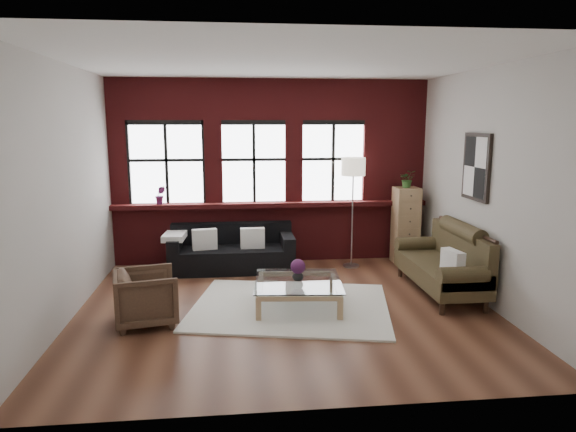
{
  "coord_description": "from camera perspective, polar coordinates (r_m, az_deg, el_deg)",
  "views": [
    {
      "loc": [
        -0.67,
        -6.55,
        2.47
      ],
      "look_at": [
        0.1,
        0.6,
        1.15
      ],
      "focal_mm": 32.0,
      "sensor_mm": 36.0,
      "label": 1
    }
  ],
  "objects": [
    {
      "name": "vase",
      "position": [
        6.92,
        1.11,
        -6.57
      ],
      "size": [
        0.17,
        0.17,
        0.16
      ],
      "primitive_type": "imported",
      "rotation": [
        0.0,
        0.0,
        -0.17
      ],
      "color": "#B2B2B2",
      "rests_on": "coffee_table"
    },
    {
      "name": "pillow_a",
      "position": [
        8.57,
        -9.25,
        -2.57
      ],
      "size": [
        0.42,
        0.22,
        0.34
      ],
      "primitive_type": "cube",
      "rotation": [
        0.0,
        0.0,
        0.2
      ],
      "color": "white",
      "rests_on": "dark_sofa"
    },
    {
      "name": "coffee_table",
      "position": [
        7.0,
        1.11,
        -8.68
      ],
      "size": [
        1.24,
        1.24,
        0.38
      ],
      "primitive_type": null,
      "rotation": [
        0.0,
        0.0,
        -0.09
      ],
      "color": "tan",
      "rests_on": "shag_rug"
    },
    {
      "name": "wall_right",
      "position": [
        7.44,
        21.31,
        2.98
      ],
      "size": [
        0.0,
        5.0,
        5.0
      ],
      "primitive_type": "plane",
      "rotation": [
        1.57,
        0.0,
        -1.57
      ],
      "color": "#B8B4AB",
      "rests_on": "ground"
    },
    {
      "name": "wall_front",
      "position": [
        4.19,
        3.18,
        -1.59
      ],
      "size": [
        5.5,
        0.0,
        5.5
      ],
      "primitive_type": "plane",
      "rotation": [
        -1.57,
        0.0,
        0.0
      ],
      "color": "#B8B4AB",
      "rests_on": "ground"
    },
    {
      "name": "window_left",
      "position": [
        9.09,
        -13.33,
        5.59
      ],
      "size": [
        1.38,
        0.1,
        1.5
      ],
      "primitive_type": null,
      "color": "black",
      "rests_on": "brick_backwall"
    },
    {
      "name": "wall_poster",
      "position": [
        7.66,
        20.21,
        5.13
      ],
      "size": [
        0.05,
        0.74,
        0.94
      ],
      "primitive_type": null,
      "color": "black",
      "rests_on": "wall_right"
    },
    {
      "name": "drawer_chest",
      "position": [
        9.29,
        12.93,
        -1.02
      ],
      "size": [
        0.41,
        0.41,
        1.34
      ],
      "primitive_type": "cube",
      "color": "tan",
      "rests_on": "floor"
    },
    {
      "name": "vintage_settee",
      "position": [
        7.78,
        16.55,
        -4.55
      ],
      "size": [
        0.86,
        1.94,
        1.04
      ],
      "primitive_type": null,
      "color": "#3C321B",
      "rests_on": "floor"
    },
    {
      "name": "brick_backwall",
      "position": [
        9.05,
        -1.88,
        4.89
      ],
      "size": [
        5.5,
        0.12,
        3.2
      ],
      "primitive_type": null,
      "color": "maroon",
      "rests_on": "floor"
    },
    {
      "name": "potted_plant_top",
      "position": [
        9.16,
        13.14,
        4.04
      ],
      "size": [
        0.31,
        0.28,
        0.31
      ],
      "primitive_type": "imported",
      "rotation": [
        0.0,
        0.0,
        -0.17
      ],
      "color": "#2D5923",
      "rests_on": "drawer_chest"
    },
    {
      "name": "dark_sofa",
      "position": [
        8.7,
        -6.25,
        -3.59
      ],
      "size": [
        2.07,
        0.84,
        0.75
      ],
      "primitive_type": null,
      "color": "black",
      "rests_on": "floor"
    },
    {
      "name": "flowers",
      "position": [
        6.88,
        1.12,
        -5.63
      ],
      "size": [
        0.2,
        0.2,
        0.2
      ],
      "primitive_type": "sphere",
      "color": "#521C4A",
      "rests_on": "vase"
    },
    {
      "name": "sill_ledge",
      "position": [
        9.03,
        -1.82,
        1.29
      ],
      "size": [
        5.5,
        0.3,
        0.08
      ],
      "primitive_type": "cube",
      "color": "maroon",
      "rests_on": "brick_backwall"
    },
    {
      "name": "shag_rug",
      "position": [
        7.05,
        0.28,
        -9.99
      ],
      "size": [
        2.97,
        2.54,
        0.03
      ],
      "primitive_type": "cube",
      "rotation": [
        0.0,
        0.0,
        -0.21
      ],
      "color": "silver",
      "rests_on": "floor"
    },
    {
      "name": "pillow_b",
      "position": [
        8.57,
        -3.96,
        -2.47
      ],
      "size": [
        0.4,
        0.15,
        0.34
      ],
      "primitive_type": "cube",
      "rotation": [
        0.0,
        0.0,
        0.02
      ],
      "color": "white",
      "rests_on": "dark_sofa"
    },
    {
      "name": "floor_lamp",
      "position": [
        8.79,
        7.17,
        0.81
      ],
      "size": [
        0.4,
        0.4,
        2.03
      ],
      "primitive_type": null,
      "color": "#A5A5A8",
      "rests_on": "floor"
    },
    {
      "name": "window_mid",
      "position": [
        9.03,
        -3.8,
        5.81
      ],
      "size": [
        1.38,
        0.1,
        1.5
      ],
      "primitive_type": null,
      "color": "black",
      "rests_on": "brick_backwall"
    },
    {
      "name": "window_right",
      "position": [
        9.2,
        4.99,
        5.88
      ],
      "size": [
        1.38,
        0.1,
        1.5
      ],
      "primitive_type": null,
      "color": "black",
      "rests_on": "brick_backwall"
    },
    {
      "name": "wall_left",
      "position": [
        6.92,
        -23.6,
        2.32
      ],
      "size": [
        0.0,
        5.0,
        5.0
      ],
      "primitive_type": "plane",
      "rotation": [
        1.57,
        0.0,
        1.57
      ],
      "color": "#B8B4AB",
      "rests_on": "ground"
    },
    {
      "name": "pillow_settee",
      "position": [
        7.2,
        17.82,
        -4.96
      ],
      "size": [
        0.2,
        0.4,
        0.34
      ],
      "primitive_type": "cube",
      "rotation": [
        0.0,
        0.0,
        0.17
      ],
      "color": "white",
      "rests_on": "vintage_settee"
    },
    {
      "name": "sill_plant",
      "position": [
        9.04,
        -14.0,
        2.27
      ],
      "size": [
        0.19,
        0.16,
        0.32
      ],
      "primitive_type": "imported",
      "rotation": [
        0.0,
        0.0,
        0.09
      ],
      "color": "#521C4A",
      "rests_on": "sill_ledge"
    },
    {
      "name": "wall_back",
      "position": [
        9.11,
        -1.91,
        4.92
      ],
      "size": [
        5.5,
        0.0,
        5.5
      ],
      "primitive_type": "plane",
      "rotation": [
        1.57,
        0.0,
        0.0
      ],
      "color": "#B8B4AB",
      "rests_on": "ground"
    },
    {
      "name": "floor",
      "position": [
        7.03,
        -0.29,
        -10.17
      ],
      "size": [
        5.5,
        5.5,
        0.0
      ],
      "primitive_type": "plane",
      "color": "#512D1D",
      "rests_on": "ground"
    },
    {
      "name": "armchair",
      "position": [
        6.64,
        -15.48,
        -8.69
      ],
      "size": [
        0.89,
        0.87,
        0.68
      ],
      "primitive_type": "imported",
      "rotation": [
        0.0,
        0.0,
        1.79
      ],
      "color": "#422F21",
      "rests_on": "floor"
    },
    {
      "name": "ceiling",
      "position": [
        6.62,
        -0.32,
        16.74
      ],
      "size": [
        5.5,
        5.5,
        0.0
      ],
      "primitive_type": "plane",
      "rotation": [
        3.14,
        0.0,
        0.0
      ],
      "color": "white",
      "rests_on": "ground"
    }
  ]
}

